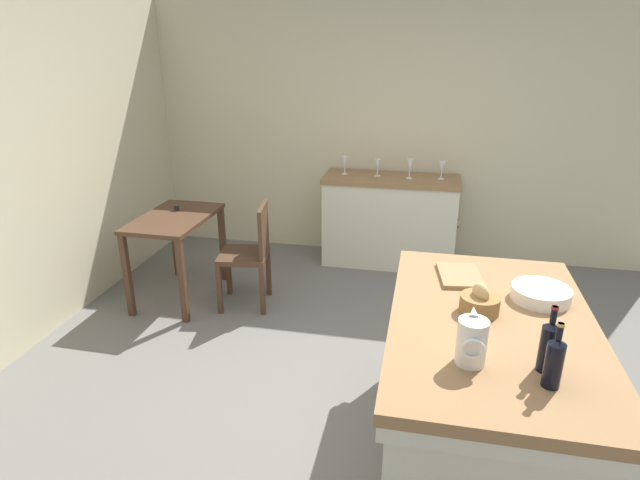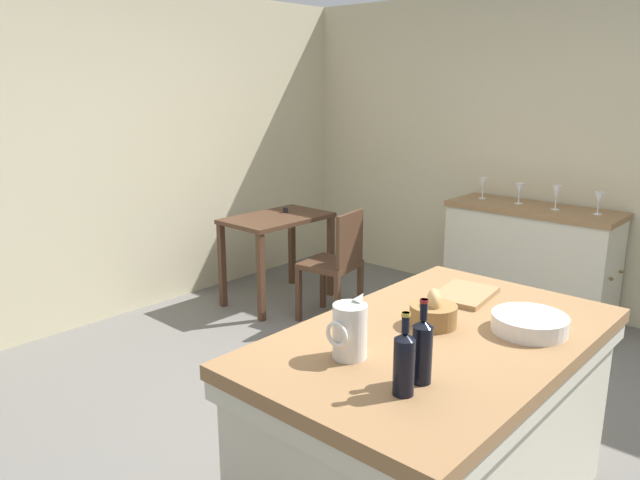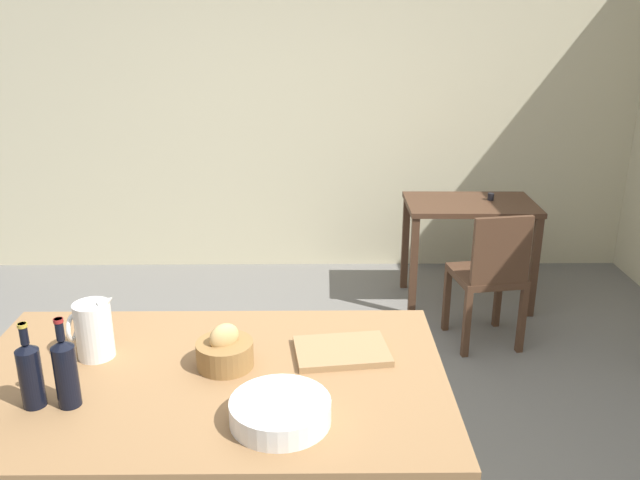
{
  "view_description": "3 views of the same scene",
  "coord_description": "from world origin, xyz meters",
  "px_view_note": "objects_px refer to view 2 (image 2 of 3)",
  "views": [
    {
      "loc": [
        -2.8,
        -0.28,
        2.18
      ],
      "look_at": [
        0.3,
        0.36,
        0.96
      ],
      "focal_mm": 29.5,
      "sensor_mm": 36.0,
      "label": 1
    },
    {
      "loc": [
        -2.42,
        -1.84,
        1.87
      ],
      "look_at": [
        0.23,
        0.53,
        0.94
      ],
      "focal_mm": 34.24,
      "sensor_mm": 36.0,
      "label": 2
    },
    {
      "loc": [
        0.01,
        -2.62,
        2.06
      ],
      "look_at": [
        0.04,
        0.6,
        0.91
      ],
      "focal_mm": 36.93,
      "sensor_mm": 36.0,
      "label": 3
    }
  ],
  "objects_px": {
    "wine_glass_far_left": "(599,199)",
    "wine_glass_right": "(483,184)",
    "bread_basket": "(433,313)",
    "side_cabinet": "(529,261)",
    "writing_desk": "(277,230)",
    "island_table": "(434,421)",
    "wine_bottle_amber": "(404,362)",
    "cutting_board": "(464,294)",
    "pitcher": "(350,330)",
    "wine_glass_middle": "(520,190)",
    "wine_bottle_dark": "(422,349)",
    "wine_glass_left": "(557,193)",
    "wash_bowl": "(529,323)",
    "wooden_chair": "(336,262)"
  },
  "relations": [
    {
      "from": "writing_desk",
      "to": "wine_glass_left",
      "type": "relative_size",
      "value": 4.8
    },
    {
      "from": "writing_desk",
      "to": "island_table",
      "type": "bearing_deg",
      "value": -120.95
    },
    {
      "from": "cutting_board",
      "to": "wine_glass_left",
      "type": "height_order",
      "value": "wine_glass_left"
    },
    {
      "from": "wine_glass_far_left",
      "to": "wine_glass_right",
      "type": "relative_size",
      "value": 0.97
    },
    {
      "from": "side_cabinet",
      "to": "pitcher",
      "type": "relative_size",
      "value": 5.39
    },
    {
      "from": "side_cabinet",
      "to": "wine_glass_right",
      "type": "distance_m",
      "value": 0.74
    },
    {
      "from": "wine_bottle_dark",
      "to": "wine_bottle_amber",
      "type": "relative_size",
      "value": 1.05
    },
    {
      "from": "wooden_chair",
      "to": "cutting_board",
      "type": "xyz_separation_m",
      "value": [
        -0.99,
        -1.65,
        0.39
      ]
    },
    {
      "from": "pitcher",
      "to": "wooden_chair",
      "type": "bearing_deg",
      "value": 41.37
    },
    {
      "from": "bread_basket",
      "to": "pitcher",
      "type": "bearing_deg",
      "value": 171.41
    },
    {
      "from": "pitcher",
      "to": "cutting_board",
      "type": "bearing_deg",
      "value": 0.38
    },
    {
      "from": "cutting_board",
      "to": "wine_bottle_amber",
      "type": "bearing_deg",
      "value": -162.23
    },
    {
      "from": "wash_bowl",
      "to": "wine_glass_left",
      "type": "height_order",
      "value": "wine_glass_left"
    },
    {
      "from": "writing_desk",
      "to": "wine_glass_right",
      "type": "height_order",
      "value": "wine_glass_right"
    },
    {
      "from": "island_table",
      "to": "wine_glass_far_left",
      "type": "bearing_deg",
      "value": 5.17
    },
    {
      "from": "island_table",
      "to": "wine_bottle_amber",
      "type": "bearing_deg",
      "value": -161.28
    },
    {
      "from": "writing_desk",
      "to": "side_cabinet",
      "type": "bearing_deg",
      "value": -56.66
    },
    {
      "from": "bread_basket",
      "to": "wine_glass_right",
      "type": "xyz_separation_m",
      "value": [
        2.61,
        1.12,
        0.1
      ]
    },
    {
      "from": "wooden_chair",
      "to": "wine_bottle_dark",
      "type": "bearing_deg",
      "value": -133.58
    },
    {
      "from": "writing_desk",
      "to": "wine_glass_far_left",
      "type": "relative_size",
      "value": 5.33
    },
    {
      "from": "wine_glass_right",
      "to": "wine_glass_left",
      "type": "bearing_deg",
      "value": -94.46
    },
    {
      "from": "bread_basket",
      "to": "wine_glass_middle",
      "type": "bearing_deg",
      "value": 16.99
    },
    {
      "from": "writing_desk",
      "to": "wine_bottle_amber",
      "type": "relative_size",
      "value": 3.16
    },
    {
      "from": "pitcher",
      "to": "wash_bowl",
      "type": "bearing_deg",
      "value": -30.57
    },
    {
      "from": "side_cabinet",
      "to": "wooden_chair",
      "type": "height_order",
      "value": "side_cabinet"
    },
    {
      "from": "cutting_board",
      "to": "wine_glass_right",
      "type": "distance_m",
      "value": 2.44
    },
    {
      "from": "wash_bowl",
      "to": "wine_glass_middle",
      "type": "bearing_deg",
      "value": 25.24
    },
    {
      "from": "wine_glass_middle",
      "to": "wine_bottle_dark",
      "type": "bearing_deg",
      "value": -161.4
    },
    {
      "from": "side_cabinet",
      "to": "bread_basket",
      "type": "bearing_deg",
      "value": -165.82
    },
    {
      "from": "wooden_chair",
      "to": "wine_bottle_amber",
      "type": "xyz_separation_m",
      "value": [
        -1.98,
        -1.96,
        0.49
      ]
    },
    {
      "from": "wine_glass_middle",
      "to": "wine_glass_right",
      "type": "xyz_separation_m",
      "value": [
        0.01,
        0.33,
        0.01
      ]
    },
    {
      "from": "wine_glass_right",
      "to": "side_cabinet",
      "type": "bearing_deg",
      "value": -94.76
    },
    {
      "from": "pitcher",
      "to": "wine_glass_right",
      "type": "bearing_deg",
      "value": 18.83
    },
    {
      "from": "cutting_board",
      "to": "wine_glass_right",
      "type": "xyz_separation_m",
      "value": [
        2.19,
        1.04,
        0.15
      ]
    },
    {
      "from": "writing_desk",
      "to": "cutting_board",
      "type": "relative_size",
      "value": 2.72
    },
    {
      "from": "writing_desk",
      "to": "cutting_board",
      "type": "xyz_separation_m",
      "value": [
        -1.0,
        -2.32,
        0.24
      ]
    },
    {
      "from": "pitcher",
      "to": "wash_bowl",
      "type": "distance_m",
      "value": 0.8
    },
    {
      "from": "wine_glass_left",
      "to": "wine_glass_middle",
      "type": "height_order",
      "value": "wine_glass_left"
    },
    {
      "from": "wooden_chair",
      "to": "cutting_board",
      "type": "bearing_deg",
      "value": -121.08
    },
    {
      "from": "wine_glass_left",
      "to": "pitcher",
      "type": "bearing_deg",
      "value": -172.35
    },
    {
      "from": "island_table",
      "to": "wooden_chair",
      "type": "relative_size",
      "value": 1.84
    },
    {
      "from": "writing_desk",
      "to": "wine_glass_far_left",
      "type": "height_order",
      "value": "wine_glass_far_left"
    },
    {
      "from": "wooden_chair",
      "to": "wash_bowl",
      "type": "distance_m",
      "value": 2.42
    },
    {
      "from": "side_cabinet",
      "to": "island_table",
      "type": "bearing_deg",
      "value": -164.81
    },
    {
      "from": "wine_glass_left",
      "to": "wine_glass_middle",
      "type": "xyz_separation_m",
      "value": [
        0.04,
        0.31,
        -0.01
      ]
    },
    {
      "from": "writing_desk",
      "to": "wooden_chair",
      "type": "height_order",
      "value": "wooden_chair"
    },
    {
      "from": "wash_bowl",
      "to": "wine_glass_far_left",
      "type": "bearing_deg",
      "value": 12.0
    },
    {
      "from": "wine_glass_right",
      "to": "wine_bottle_amber",
      "type": "bearing_deg",
      "value": -156.84
    },
    {
      "from": "writing_desk",
      "to": "pitcher",
      "type": "distance_m",
      "value": 3.02
    },
    {
      "from": "cutting_board",
      "to": "pitcher",
      "type": "bearing_deg",
      "value": -179.62
    }
  ]
}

